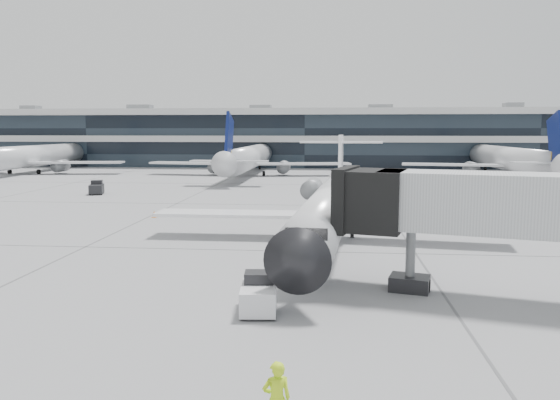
# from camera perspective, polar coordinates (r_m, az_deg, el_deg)

# --- Properties ---
(ground) EXTENTS (220.00, 220.00, 0.00)m
(ground) POSITION_cam_1_polar(r_m,az_deg,el_deg) (32.84, -3.59, -5.26)
(ground) COLOR gray
(ground) RESTS_ON ground
(terminal) EXTENTS (170.00, 22.00, 10.00)m
(terminal) POSITION_cam_1_polar(r_m,az_deg,el_deg) (113.79, 2.86, 6.23)
(terminal) COLOR black
(terminal) RESTS_ON ground
(bg_jet_left) EXTENTS (32.00, 40.00, 9.60)m
(bg_jet_left) POSITION_cam_1_polar(r_m,az_deg,el_deg) (100.32, -24.58, 2.57)
(bg_jet_left) COLOR silver
(bg_jet_left) RESTS_ON ground
(bg_jet_center) EXTENTS (32.00, 40.00, 9.60)m
(bg_jet_center) POSITION_cam_1_polar(r_m,az_deg,el_deg) (87.92, -3.17, 2.64)
(bg_jet_center) COLOR silver
(bg_jet_center) RESTS_ON ground
(bg_jet_right) EXTENTS (32.00, 40.00, 9.60)m
(bg_jet_right) POSITION_cam_1_polar(r_m,az_deg,el_deg) (91.03, 22.61, 2.25)
(bg_jet_right) COLOR silver
(bg_jet_right) RESTS_ON ground
(regional_jet) EXTENTS (23.40, 29.24, 6.75)m
(regional_jet) POSITION_cam_1_polar(r_m,az_deg,el_deg) (35.56, 5.19, -0.54)
(regional_jet) COLOR white
(regional_jet) RESTS_ON ground
(ramp_worker) EXTENTS (0.79, 0.64, 1.88)m
(ramp_worker) POSITION_cam_1_polar(r_m,az_deg,el_deg) (13.46, -0.35, -20.15)
(ramp_worker) COLOR #C5F519
(ramp_worker) RESTS_ON ground
(baggage_tug) EXTENTS (1.57, 2.44, 1.48)m
(baggage_tug) POSITION_cam_1_polar(r_m,az_deg,el_deg) (21.90, -2.23, -9.90)
(baggage_tug) COLOR silver
(baggage_tug) RESTS_ON ground
(traffic_cone) EXTENTS (0.49, 0.49, 0.57)m
(traffic_cone) POSITION_cam_1_polar(r_m,az_deg,el_deg) (46.07, -13.01, -1.46)
(traffic_cone) COLOR orange
(traffic_cone) RESTS_ON ground
(far_tug) EXTENTS (2.05, 2.71, 1.53)m
(far_tug) POSITION_cam_1_polar(r_m,az_deg,el_deg) (64.56, -18.62, 1.19)
(far_tug) COLOR black
(far_tug) RESTS_ON ground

